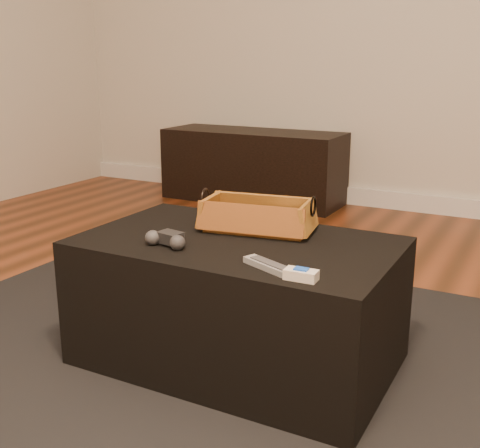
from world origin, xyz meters
The scene contains 11 objects.
floor centered at (0.00, 0.00, -0.01)m, with size 5.00×5.50×0.01m, color brown.
baseboard centered at (0.00, 2.73, 0.06)m, with size 5.00×0.04×0.12m, color white.
media_cabinet centered at (-0.91, 2.51, 0.25)m, with size 1.27×0.45×0.50m, color black.
area_rug centered at (0.12, 0.30, 0.01)m, with size 2.60×2.00×0.01m, color black.
ottoman centered at (0.12, 0.35, 0.22)m, with size 1.00×0.60×0.42m, color black.
tv_remote centered at (0.11, 0.46, 0.46)m, with size 0.20×0.04×0.02m, color black.
cloth_bundle centered at (0.22, 0.52, 0.47)m, with size 0.10×0.07×0.06m, color tan.
wicker_basket centered at (0.13, 0.48, 0.48)m, with size 0.40×0.25×0.13m.
game_controller centered at (-0.04, 0.19, 0.46)m, with size 0.15×0.09×0.05m.
silver_remote centered at (0.33, 0.15, 0.44)m, with size 0.18×0.11×0.02m.
cream_gadget centered at (0.44, 0.12, 0.45)m, with size 0.09×0.05×0.03m.
Camera 1 is at (0.99, -1.26, 0.99)m, focal length 45.00 mm.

